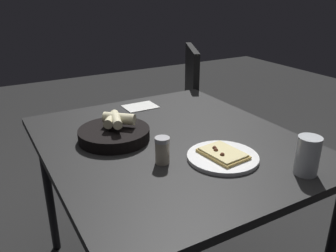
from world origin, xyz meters
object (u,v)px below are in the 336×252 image
object	(u,v)px
beer_glass	(307,158)
pepper_shaker	(162,152)
bread_basket	(115,132)
pizza_plate	(223,156)
dining_table	(171,153)
chair_far	(174,111)

from	to	relation	value
beer_glass	pepper_shaker	bearing A→B (deg)	141.44
bread_basket	pizza_plate	bearing A→B (deg)	-52.11
bread_basket	beer_glass	distance (m)	0.71
beer_glass	bread_basket	bearing A→B (deg)	128.17
dining_table	chair_far	xyz separation A→B (m)	(0.48, 0.78, -0.15)
pizza_plate	chair_far	xyz separation A→B (m)	(0.40, 1.02, -0.22)
beer_glass	pepper_shaker	size ratio (longest dim) A/B	1.36
beer_glass	chair_far	world-z (taller)	chair_far
pepper_shaker	dining_table	bearing A→B (deg)	50.91
pizza_plate	bread_basket	bearing A→B (deg)	127.89
chair_far	dining_table	bearing A→B (deg)	-121.42
pizza_plate	chair_far	world-z (taller)	chair_far
dining_table	bread_basket	xyz separation A→B (m)	(-0.19, 0.11, 0.09)
chair_far	beer_glass	bearing A→B (deg)	-100.82
bread_basket	chair_far	xyz separation A→B (m)	(0.67, 0.67, -0.24)
dining_table	pepper_shaker	size ratio (longest dim) A/B	11.53
bread_basket	chair_far	distance (m)	0.98
dining_table	bread_basket	world-z (taller)	bread_basket
dining_table	pepper_shaker	distance (m)	0.22
pepper_shaker	chair_far	world-z (taller)	chair_far
bread_basket	pepper_shaker	xyz separation A→B (m)	(0.07, -0.26, 0.01)
dining_table	pizza_plate	world-z (taller)	pizza_plate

